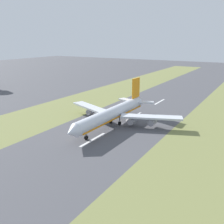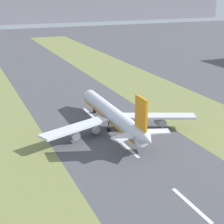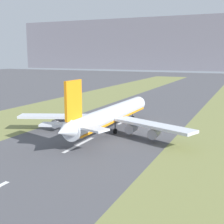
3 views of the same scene
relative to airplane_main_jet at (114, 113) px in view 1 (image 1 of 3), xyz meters
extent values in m
plane|color=#4C4C51|center=(-2.20, -2.47, -6.02)|extent=(800.00, 800.00, 0.00)
cube|color=olive|center=(-47.20, -2.47, -6.02)|extent=(40.00, 600.00, 0.01)
cube|color=olive|center=(42.80, -2.47, -6.02)|extent=(40.00, 600.00, 0.01)
cube|color=silver|center=(-2.20, -58.09, -6.01)|extent=(1.20, 18.00, 0.01)
cube|color=silver|center=(-2.20, -18.09, -6.01)|extent=(1.20, 18.00, 0.01)
cube|color=silver|center=(-2.20, 21.91, -6.01)|extent=(1.20, 18.00, 0.01)
cylinder|color=silver|center=(0.02, 1.91, 0.18)|extent=(6.58, 56.06, 6.00)
cone|color=silver|center=(0.34, 32.40, 0.18)|extent=(5.93, 5.06, 5.88)
cone|color=silver|center=(-0.30, -29.09, 0.98)|extent=(5.16, 6.05, 5.10)
cube|color=orange|center=(0.02, 1.91, -1.47)|extent=(6.26, 53.82, 0.70)
cube|color=silver|center=(-17.55, -5.13, -0.72)|extent=(29.19, 16.17, 0.90)
cube|color=silver|center=(17.44, -5.50, -0.72)|extent=(29.08, 16.68, 0.90)
cylinder|color=#93939E|center=(-9.02, -2.00, -3.17)|extent=(3.25, 4.83, 3.20)
cylinder|color=#93939E|center=(-18.06, -5.41, -3.17)|extent=(3.25, 4.83, 3.20)
cylinder|color=#93939E|center=(8.98, -2.19, -3.17)|extent=(3.25, 4.83, 3.20)
cylinder|color=#93939E|center=(17.94, -5.78, -3.17)|extent=(3.25, 4.83, 3.20)
cube|color=orange|center=(-0.25, -24.09, 8.68)|extent=(0.88, 8.01, 11.00)
cube|color=silver|center=(-5.75, -24.04, 1.18)|extent=(10.86, 7.19, 0.60)
cube|color=silver|center=(5.25, -24.15, 1.18)|extent=(10.88, 7.36, 0.60)
cylinder|color=#59595E|center=(0.24, 23.18, -3.52)|extent=(0.50, 0.50, 3.20)
cylinder|color=black|center=(0.24, 23.18, -5.12)|extent=(0.92, 1.81, 1.80)
cylinder|color=#59595E|center=(-2.61, -1.07, -3.52)|extent=(0.50, 0.50, 3.20)
cylinder|color=black|center=(-2.61, -1.07, -5.12)|extent=(0.92, 1.81, 1.80)
cylinder|color=#59595E|center=(2.59, -1.12, -3.52)|extent=(0.50, 0.50, 3.20)
cylinder|color=black|center=(2.59, -1.12, -5.12)|extent=(0.92, 1.81, 1.80)
camera|label=1|loc=(-61.57, 107.14, 35.10)|focal=42.00mm
camera|label=2|loc=(-54.55, -129.29, 48.81)|focal=60.00mm
camera|label=3|loc=(44.19, -98.21, 20.96)|focal=50.00mm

